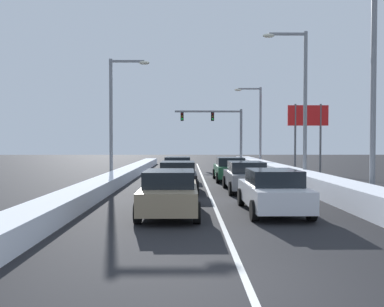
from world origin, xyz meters
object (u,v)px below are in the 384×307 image
at_px(sedan_black_center_lane_second, 178,176).
at_px(traffic_light_gantry, 220,124).
at_px(sedan_silver_center_lane_third, 178,168).
at_px(street_lamp_right_mid, 300,94).
at_px(street_lamp_right_far, 257,119).
at_px(street_lamp_left_mid, 117,107).
at_px(sedan_gray_right_lane_second, 246,176).
at_px(sedan_green_right_lane_third, 230,169).
at_px(sedan_tan_center_lane_nearest, 170,192).
at_px(street_lamp_right_near, 366,67).
at_px(sedan_white_right_lane_nearest, 273,191).
at_px(roadside_sign_right, 308,123).

xyz_separation_m(sedan_black_center_lane_second, traffic_light_gantry, (4.10, 24.54, 3.73)).
height_order(sedan_silver_center_lane_third, street_lamp_right_mid, street_lamp_right_mid).
bearing_deg(street_lamp_right_far, street_lamp_left_mid, -132.31).
distance_m(sedan_gray_right_lane_second, sedan_green_right_lane_third, 5.70).
bearing_deg(sedan_black_center_lane_second, sedan_tan_center_lane_nearest, -91.06).
height_order(street_lamp_right_near, street_lamp_right_far, street_lamp_right_near).
xyz_separation_m(sedan_gray_right_lane_second, street_lamp_left_mid, (-7.58, 6.43, 4.00)).
xyz_separation_m(sedan_tan_center_lane_nearest, traffic_light_gantry, (4.21, 30.89, 3.73)).
xyz_separation_m(sedan_green_right_lane_third, sedan_silver_center_lane_third, (-3.38, 1.01, 0.00)).
distance_m(sedan_tan_center_lane_nearest, sedan_silver_center_lane_third, 12.99).
bearing_deg(sedan_green_right_lane_third, street_lamp_right_far, 73.20).
bearing_deg(sedan_tan_center_lane_nearest, sedan_white_right_lane_nearest, 5.59).
xyz_separation_m(sedan_tan_center_lane_nearest, street_lamp_right_far, (7.30, 25.22, 3.96)).
bearing_deg(street_lamp_right_near, street_lamp_right_far, 91.11).
bearing_deg(sedan_white_right_lane_nearest, sedan_tan_center_lane_nearest, -174.41).
distance_m(sedan_black_center_lane_second, street_lamp_right_near, 9.76).
bearing_deg(street_lamp_right_near, sedan_green_right_lane_third, 115.03).
bearing_deg(traffic_light_gantry, sedan_white_right_lane_nearest, -91.20).
bearing_deg(sedan_white_right_lane_nearest, sedan_black_center_lane_second, 119.92).
xyz_separation_m(sedan_white_right_lane_nearest, street_lamp_right_far, (3.73, 24.87, 3.96)).
bearing_deg(sedan_silver_center_lane_third, street_lamp_left_mid, -176.07).
distance_m(traffic_light_gantry, street_lamp_right_mid, 21.05).
height_order(sedan_white_right_lane_nearest, sedan_gray_right_lane_second, same).
distance_m(sedan_silver_center_lane_third, roadside_sign_right, 11.68).
height_order(street_lamp_right_near, roadside_sign_right, street_lamp_right_near).
relative_size(street_lamp_right_near, roadside_sign_right, 1.69).
distance_m(street_lamp_right_mid, street_lamp_left_mid, 11.63).
relative_size(street_lamp_right_near, street_lamp_right_mid, 1.03).
bearing_deg(sedan_gray_right_lane_second, traffic_light_gantry, 88.34).
bearing_deg(roadside_sign_right, street_lamp_right_near, -98.67).
bearing_deg(street_lamp_right_far, sedan_black_center_lane_second, -110.85).
bearing_deg(sedan_tan_center_lane_nearest, street_lamp_right_near, 17.85).
bearing_deg(sedan_silver_center_lane_third, sedan_gray_right_lane_second, -61.94).
bearing_deg(roadside_sign_right, street_lamp_right_mid, -110.22).
xyz_separation_m(sedan_green_right_lane_third, street_lamp_right_far, (4.00, 13.23, 3.96)).
height_order(sedan_black_center_lane_second, roadside_sign_right, roadside_sign_right).
relative_size(street_lamp_left_mid, roadside_sign_right, 1.44).
bearing_deg(sedan_gray_right_lane_second, sedan_tan_center_lane_nearest, -119.09).
relative_size(street_lamp_right_mid, roadside_sign_right, 1.64).
distance_m(sedan_green_right_lane_third, sedan_silver_center_lane_third, 3.52).
distance_m(sedan_green_right_lane_third, street_lamp_right_mid, 6.32).
relative_size(traffic_light_gantry, street_lamp_right_mid, 0.84).
xyz_separation_m(sedan_silver_center_lane_third, roadside_sign_right, (10.14, 4.78, 3.25)).
height_order(sedan_white_right_lane_nearest, sedan_black_center_lane_second, same).
distance_m(sedan_black_center_lane_second, street_lamp_left_mid, 8.61).
distance_m(sedan_green_right_lane_third, street_lamp_right_far, 14.38).
bearing_deg(sedan_white_right_lane_nearest, traffic_light_gantry, 88.80).
relative_size(sedan_black_center_lane_second, street_lamp_left_mid, 0.57).
height_order(street_lamp_right_far, roadside_sign_right, street_lamp_right_far).
distance_m(street_lamp_right_far, roadside_sign_right, 7.97).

